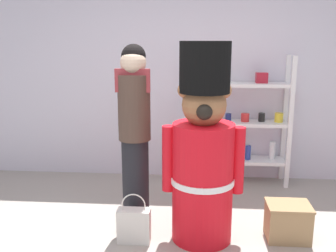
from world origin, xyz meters
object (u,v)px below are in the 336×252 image
object	(u,v)px
shopping_bag	(134,225)
display_crate	(288,221)
merchandise_shelf	(237,121)
teddy_bear_guard	(203,154)
person_shopper	(135,132)

from	to	relation	value
shopping_bag	display_crate	bearing A→B (deg)	6.88
merchandise_shelf	teddy_bear_guard	bearing A→B (deg)	-106.49
merchandise_shelf	display_crate	world-z (taller)	merchandise_shelf
teddy_bear_guard	display_crate	xyz separation A→B (m)	(0.76, 0.05, -0.61)
teddy_bear_guard	shopping_bag	size ratio (longest dim) A/B	3.84
teddy_bear_guard	person_shopper	size ratio (longest dim) A/B	1.01
merchandise_shelf	person_shopper	world-z (taller)	person_shopper
teddy_bear_guard	display_crate	distance (m)	0.98
person_shopper	merchandise_shelf	bearing A→B (deg)	50.57
shopping_bag	display_crate	distance (m)	1.35
merchandise_shelf	shopping_bag	xyz separation A→B (m)	(-1.01, -1.53, -0.61)
teddy_bear_guard	shopping_bag	xyz separation A→B (m)	(-0.59, -0.12, -0.62)
person_shopper	display_crate	bearing A→B (deg)	-4.89
merchandise_shelf	person_shopper	size ratio (longest dim) A/B	0.92
display_crate	teddy_bear_guard	bearing A→B (deg)	-176.53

